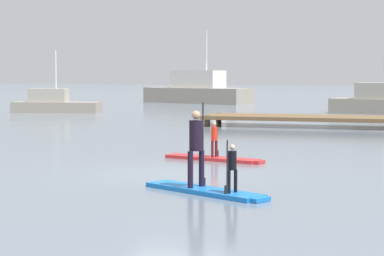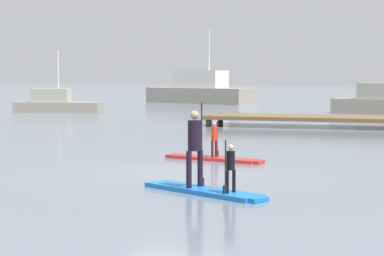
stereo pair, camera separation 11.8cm
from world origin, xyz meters
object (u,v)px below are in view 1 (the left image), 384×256
object	(u,v)px
fishing_boat_green_midground	(54,104)
motor_boat_small_navy	(198,91)
paddleboard_far	(206,191)
paddleboard_near	(214,159)
paddler_adult	(196,143)
paddler_child_solo	(214,138)
trawler_grey_distant	(384,103)
paddler_child_front	(232,166)

from	to	relation	value
fishing_boat_green_midground	motor_boat_small_navy	size ratio (longest dim) A/B	0.60
paddleboard_far	motor_boat_small_navy	bearing A→B (deg)	106.09
paddleboard_near	paddler_adult	size ratio (longest dim) A/B	1.71
paddler_child_solo	paddler_adult	distance (m)	5.72
fishing_boat_green_midground	trawler_grey_distant	bearing A→B (deg)	11.98
trawler_grey_distant	fishing_boat_green_midground	bearing A→B (deg)	-168.02
paddler_child_solo	paddler_child_front	world-z (taller)	paddler_child_front
paddleboard_near	paddler_adult	world-z (taller)	paddler_adult
paddler_adult	trawler_grey_distant	distance (m)	31.71
paddler_adult	paddler_child_front	size ratio (longest dim) A/B	1.66
paddleboard_far	fishing_boat_green_midground	distance (m)	32.53
fishing_boat_green_midground	motor_boat_small_navy	distance (m)	16.89
paddler_adult	motor_boat_small_navy	xyz separation A→B (m)	(-12.27, 43.32, -0.06)
paddleboard_far	paddler_child_front	bearing A→B (deg)	-29.56
paddleboard_near	motor_boat_small_navy	xyz separation A→B (m)	(-11.23, 37.72, 0.97)
paddleboard_near	paddler_child_front	world-z (taller)	paddler_child_front
paddler_adult	paddleboard_far	bearing A→B (deg)	-29.67
paddler_child_front	motor_boat_small_navy	distance (m)	45.80
paddler_child_front	trawler_grey_distant	size ratio (longest dim) A/B	0.16
paddler_child_solo	paddleboard_far	xyz separation A→B (m)	(1.30, -5.76, -0.63)
fishing_boat_green_midground	motor_boat_small_navy	bearing A→B (deg)	72.62
motor_boat_small_navy	trawler_grey_distant	bearing A→B (deg)	-37.39
paddler_adult	paddler_child_front	distance (m)	1.15
trawler_grey_distant	paddler_child_solo	bearing A→B (deg)	-99.12
paddler_child_front	paddleboard_near	bearing A→B (deg)	107.86
motor_boat_small_navy	paddler_adult	bearing A→B (deg)	-74.18
motor_boat_small_navy	paddler_child_solo	bearing A→B (deg)	-73.41
paddleboard_near	paddler_child_solo	distance (m)	0.63
trawler_grey_distant	paddleboard_near	bearing A→B (deg)	-99.13
paddleboard_near	fishing_boat_green_midground	distance (m)	27.06
paddleboard_far	paddler_child_front	xyz separation A→B (m)	(0.67, -0.38, 0.62)
paddler_child_solo	paddler_child_front	bearing A→B (deg)	-72.21
motor_boat_small_navy	paddleboard_near	bearing A→B (deg)	-73.42
paddleboard_near	trawler_grey_distant	bearing A→B (deg)	80.87
paddleboard_near	trawler_grey_distant	distance (m)	26.29
paddler_child_front	trawler_grey_distant	world-z (taller)	trawler_grey_distant
paddler_child_front	paddleboard_far	bearing A→B (deg)	150.44
paddler_child_front	motor_boat_small_navy	size ratio (longest dim) A/B	0.12
paddler_adult	trawler_grey_distant	xyz separation A→B (m)	(3.13, 31.55, -0.37)
fishing_boat_green_midground	motor_boat_small_navy	world-z (taller)	motor_boat_small_navy
paddler_child_solo	fishing_boat_green_midground	xyz separation A→B (m)	(-16.28, 21.60, -0.12)
paddler_child_solo	paddler_adult	size ratio (longest dim) A/B	0.56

